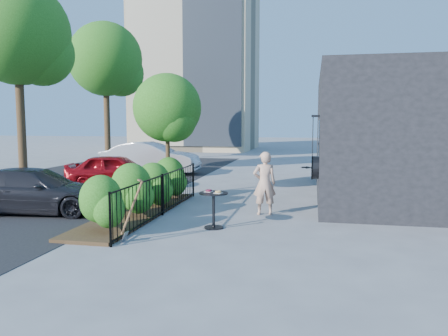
% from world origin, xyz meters
% --- Properties ---
extents(ground, '(120.00, 120.00, 0.00)m').
position_xyz_m(ground, '(0.00, 0.00, 0.00)').
color(ground, gray).
rests_on(ground, ground).
extents(shop_building, '(6.22, 9.00, 4.00)m').
position_xyz_m(shop_building, '(5.50, 4.50, 2.00)').
color(shop_building, black).
rests_on(shop_building, ground).
extents(fence, '(0.05, 6.05, 1.10)m').
position_xyz_m(fence, '(-1.50, 0.00, 0.56)').
color(fence, black).
rests_on(fence, ground).
extents(planting_bed, '(1.30, 6.00, 0.08)m').
position_xyz_m(planting_bed, '(-2.20, 0.00, 0.04)').
color(planting_bed, '#382616').
rests_on(planting_bed, ground).
extents(shrubs, '(1.10, 5.60, 1.24)m').
position_xyz_m(shrubs, '(-2.10, 0.10, 0.70)').
color(shrubs, '#225112').
rests_on(shrubs, ground).
extents(patio_tree, '(2.20, 2.20, 3.94)m').
position_xyz_m(patio_tree, '(-2.24, 2.76, 2.76)').
color(patio_tree, '#3F2B19').
rests_on(patio_tree, ground).
extents(street, '(9.00, 30.00, 0.01)m').
position_xyz_m(street, '(-7.00, 3.00, 0.00)').
color(street, black).
rests_on(street, ground).
extents(street_tree_near, '(4.40, 4.40, 8.28)m').
position_xyz_m(street_tree_near, '(-9.94, 5.96, 5.92)').
color(street_tree_near, '#3F2B19').
rests_on(street_tree_near, ground).
extents(street_tree_far, '(4.40, 4.40, 8.28)m').
position_xyz_m(street_tree_far, '(-9.94, 13.96, 5.92)').
color(street_tree_far, '#3F2B19').
rests_on(street_tree_far, ground).
extents(cafe_table, '(0.66, 0.66, 0.89)m').
position_xyz_m(cafe_table, '(0.13, -1.10, 0.58)').
color(cafe_table, black).
rests_on(cafe_table, ground).
extents(woman, '(0.69, 0.53, 1.67)m').
position_xyz_m(woman, '(1.10, 0.63, 0.84)').
color(woman, tan).
rests_on(woman, ground).
extents(shovel, '(0.51, 0.17, 1.34)m').
position_xyz_m(shovel, '(-1.25, -2.60, 0.59)').
color(shovel, brown).
rests_on(shovel, ground).
extents(car_red, '(3.89, 2.08, 1.26)m').
position_xyz_m(car_red, '(-4.82, 4.29, 0.63)').
color(car_red, maroon).
rests_on(car_red, ground).
extents(car_silver, '(4.63, 1.76, 1.51)m').
position_xyz_m(car_silver, '(-5.16, 8.65, 0.75)').
color(car_silver, '#B0B0B5').
rests_on(car_silver, ground).
extents(car_darkgrey, '(4.32, 2.24, 1.20)m').
position_xyz_m(car_darkgrey, '(-4.96, -0.36, 0.60)').
color(car_darkgrey, black).
rests_on(car_darkgrey, ground).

